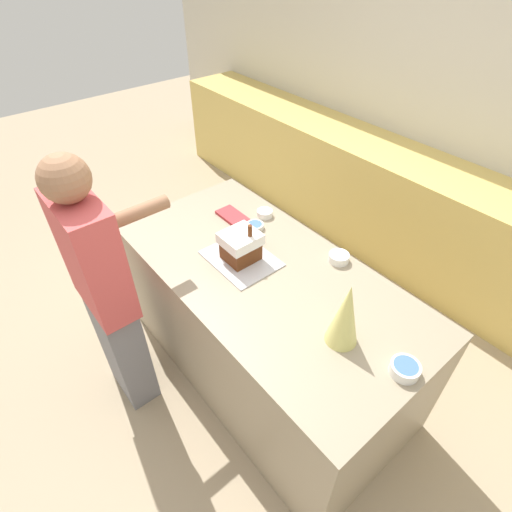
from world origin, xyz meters
The scene contains 13 objects.
ground_plane centered at (0.00, 0.00, 0.00)m, with size 12.00×12.00×0.00m, color tan.
wall_back centered at (0.00, 2.02, 1.30)m, with size 8.00×0.05×2.60m.
back_cabinet_block centered at (0.00, 1.70, 0.47)m, with size 6.00×0.60×0.93m.
kitchen_island centered at (0.00, 0.00, 0.44)m, with size 1.90×0.94×0.88m.
baking_tray centered at (-0.18, -0.04, 0.89)m, with size 0.41×0.32×0.01m.
gingerbread_house centered at (-0.18, -0.04, 0.98)m, with size 0.19×0.20×0.24m.
decorative_tree centered at (0.57, -0.03, 1.05)m, with size 0.15×0.15×0.34m.
candy_bowl_far_left centered at (-0.35, 0.21, 0.90)m, with size 0.11×0.11×0.04m.
candy_bowl_near_tray_right centered at (0.86, 0.04, 0.91)m, with size 0.13×0.13×0.05m.
candy_bowl_far_right centered at (0.19, 0.38, 0.91)m, with size 0.12×0.12×0.05m.
candy_bowl_center_rear centered at (-0.42, 0.35, 0.90)m, with size 0.10×0.10×0.04m.
cookbook centered at (-0.54, 0.17, 0.89)m, with size 0.22×0.12×0.02m.
person centered at (-0.43, -0.75, 0.86)m, with size 0.43×0.54×1.66m.
Camera 1 is at (1.21, -1.07, 2.38)m, focal length 28.00 mm.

